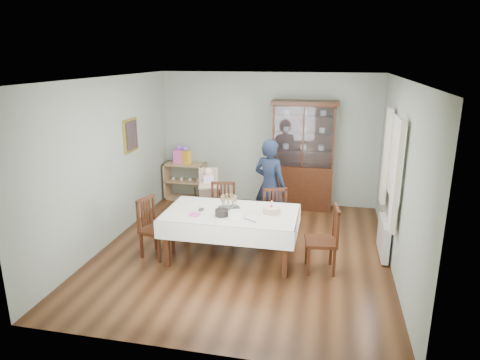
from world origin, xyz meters
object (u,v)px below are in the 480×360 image
(woman, at_px, (270,186))
(high_chair, at_px, (209,202))
(china_cabinet, at_px, (303,154))
(chair_far_right, at_px, (276,229))
(chair_end_right, at_px, (322,252))
(chair_end_left, at_px, (156,239))
(sideboard, at_px, (186,181))
(gift_bag_pink, at_px, (179,155))
(birthday_cake, at_px, (272,210))
(champagne_tray, at_px, (229,204))
(dining_table, at_px, (231,235))
(chair_far_left, at_px, (222,223))
(gift_bag_orange, at_px, (185,155))

(woman, height_order, high_chair, woman)
(china_cabinet, relative_size, chair_far_right, 2.35)
(chair_end_right, bearing_deg, chair_end_left, -96.45)
(sideboard, bearing_deg, gift_bag_pink, -170.72)
(birthday_cake, bearing_deg, champagne_tray, 172.74)
(woman, relative_size, gift_bag_pink, 4.17)
(chair_far_right, relative_size, woman, 0.56)
(chair_end_left, xyz_separation_m, champagne_tray, (1.09, 0.29, 0.55))
(china_cabinet, bearing_deg, birthday_cake, -96.35)
(dining_table, distance_m, sideboard, 3.03)
(chair_far_right, bearing_deg, china_cabinet, 66.37)
(dining_table, distance_m, woman, 1.36)
(chair_end_right, bearing_deg, high_chair, -131.78)
(chair_far_left, height_order, gift_bag_pink, gift_bag_pink)
(sideboard, relative_size, chair_end_left, 0.97)
(chair_end_right, bearing_deg, chair_far_left, -123.19)
(woman, height_order, champagne_tray, woman)
(chair_far_right, bearing_deg, champagne_tray, -159.75)
(dining_table, relative_size, chair_end_left, 2.15)
(chair_far_right, xyz_separation_m, high_chair, (-1.33, 0.70, 0.14))
(chair_far_left, distance_m, chair_end_right, 1.87)
(birthday_cake, relative_size, gift_bag_orange, 0.75)
(chair_end_right, bearing_deg, birthday_cake, -108.61)
(champagne_tray, bearing_deg, woman, 66.56)
(china_cabinet, xyz_separation_m, chair_end_left, (-2.04, -2.70, -0.85))
(chair_far_left, bearing_deg, chair_end_right, -32.79)
(dining_table, xyz_separation_m, high_chair, (-0.73, 1.31, 0.03))
(chair_end_right, relative_size, gift_bag_pink, 2.45)
(birthday_cake, bearing_deg, chair_far_left, 144.69)
(sideboard, height_order, birthday_cake, birthday_cake)
(sideboard, bearing_deg, chair_end_left, -80.50)
(high_chair, bearing_deg, gift_bag_orange, 106.76)
(gift_bag_pink, bearing_deg, chair_end_right, -40.48)
(high_chair, distance_m, champagne_tray, 1.41)
(woman, xyz_separation_m, champagne_tray, (-0.47, -1.09, -0.00))
(chair_far_right, height_order, chair_end_right, chair_end_right)
(chair_end_right, distance_m, champagne_tray, 1.55)
(chair_end_right, height_order, woman, woman)
(dining_table, bearing_deg, champagne_tray, 117.25)
(chair_end_right, xyz_separation_m, birthday_cake, (-0.76, 0.15, 0.52))
(dining_table, bearing_deg, gift_bag_pink, 124.33)
(dining_table, distance_m, gift_bag_pink, 3.14)
(chair_end_left, height_order, woman, woman)
(chair_far_right, height_order, gift_bag_orange, gift_bag_orange)
(china_cabinet, height_order, high_chair, china_cabinet)
(chair_end_left, height_order, gift_bag_pink, gift_bag_pink)
(chair_far_right, xyz_separation_m, chair_end_right, (0.76, -0.72, 0.01))
(woman, height_order, birthday_cake, woman)
(chair_end_left, xyz_separation_m, gift_bag_pink, (-0.58, 2.71, 0.70))
(sideboard, distance_m, chair_end_right, 4.00)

